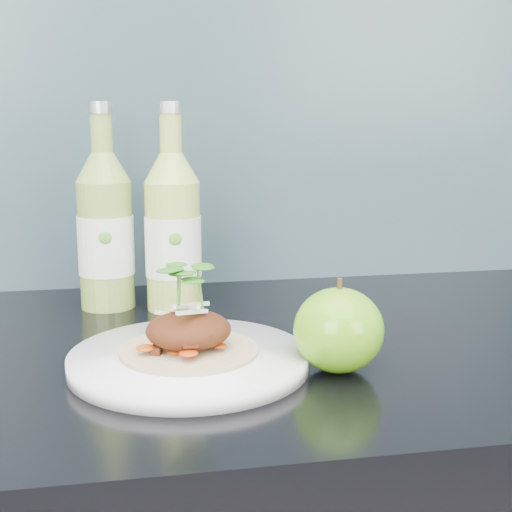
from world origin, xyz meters
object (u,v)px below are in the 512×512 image
object	(u,v)px
green_apple	(339,330)
cider_bottle_left	(105,231)
dinner_plate	(189,360)
cider_bottle_right	(173,232)

from	to	relation	value
green_apple	cider_bottle_left	size ratio (longest dim) A/B	0.43
dinner_plate	cider_bottle_right	world-z (taller)	cider_bottle_right
cider_bottle_left	cider_bottle_right	distance (m)	0.09
dinner_plate	cider_bottle_left	world-z (taller)	cider_bottle_left
cider_bottle_right	green_apple	bearing A→B (deg)	-85.48
cider_bottle_left	green_apple	bearing A→B (deg)	-36.58
dinner_plate	green_apple	xyz separation A→B (m)	(0.14, -0.04, 0.03)
cider_bottle_left	cider_bottle_right	bearing A→B (deg)	-1.16
green_apple	cider_bottle_right	distance (m)	0.30
cider_bottle_left	cider_bottle_right	xyz separation A→B (m)	(0.09, -0.03, 0.00)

